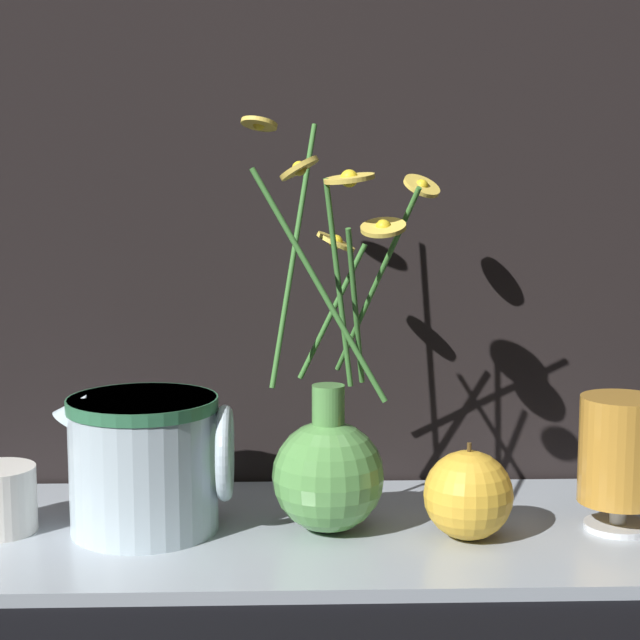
# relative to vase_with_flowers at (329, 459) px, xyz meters

# --- Properties ---
(ground_plane) EXTENTS (6.00, 6.00, 0.00)m
(ground_plane) POSITION_rel_vase_with_flowers_xyz_m (-0.01, 0.01, -0.08)
(ground_plane) COLOR black
(shelf) EXTENTS (0.75, 0.30, 0.01)m
(shelf) POSITION_rel_vase_with_flowers_xyz_m (-0.01, 0.01, -0.08)
(shelf) COLOR #9EA8B2
(shelf) RESTS_ON ground_plane
(vase_with_flowers) EXTENTS (0.20, 0.23, 0.39)m
(vase_with_flowers) POSITION_rel_vase_with_flowers_xyz_m (0.00, 0.00, 0.00)
(vase_with_flowers) COLOR #59994C
(vase_with_flowers) RESTS_ON shelf
(ceramic_pitcher) EXTENTS (0.17, 0.14, 0.14)m
(ceramic_pitcher) POSITION_rel_vase_with_flowers_xyz_m (-0.17, 0.01, 0.00)
(ceramic_pitcher) COLOR silver
(ceramic_pitcher) RESTS_ON shelf
(tea_glass) EXTENTS (0.08, 0.08, 0.13)m
(tea_glass) POSITION_rel_vase_with_flowers_xyz_m (0.27, -0.01, 0.00)
(tea_glass) COLOR silver
(tea_glass) RESTS_ON shelf
(orange_fruit) EXTENTS (0.08, 0.08, 0.09)m
(orange_fruit) POSITION_rel_vase_with_flowers_xyz_m (0.13, -0.03, -0.03)
(orange_fruit) COLOR gold
(orange_fruit) RESTS_ON shelf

